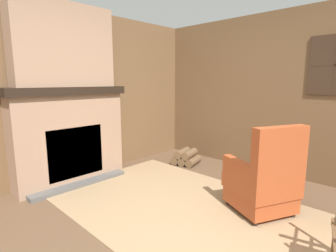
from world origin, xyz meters
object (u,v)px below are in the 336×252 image
at_px(armchair, 264,182).
at_px(storage_case, 74,81).
at_px(oil_lamp_vase, 47,79).
at_px(firewood_stack, 186,157).

bearing_deg(armchair, storage_case, 46.13).
relative_size(armchair, oil_lamp_vase, 3.60).
bearing_deg(firewood_stack, storage_case, -112.88).
xyz_separation_m(firewood_stack, oil_lamp_vase, (-0.71, -2.06, 1.38)).
height_order(armchair, firewood_stack, armchair).
xyz_separation_m(firewood_stack, storage_case, (-0.71, -1.68, 1.35)).
xyz_separation_m(armchair, storage_case, (-2.48, -0.91, 1.10)).
relative_size(oil_lamp_vase, storage_case, 1.23).
distance_m(armchair, storage_case, 2.86).
height_order(firewood_stack, storage_case, storage_case).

